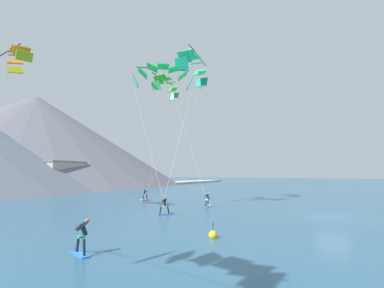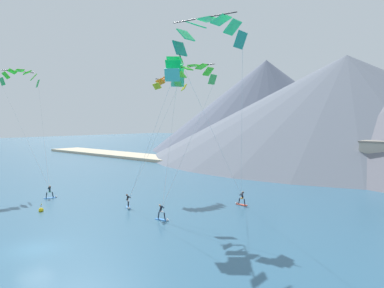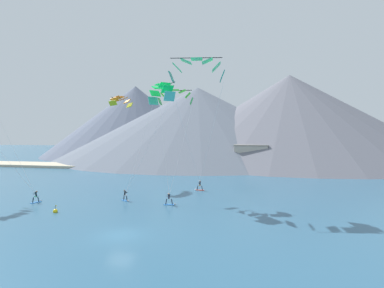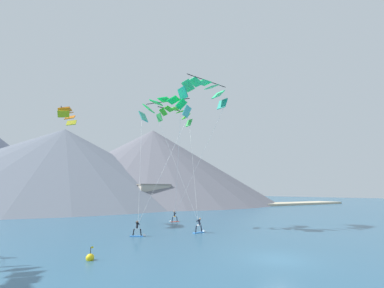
{
  "view_description": "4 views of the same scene",
  "coord_description": "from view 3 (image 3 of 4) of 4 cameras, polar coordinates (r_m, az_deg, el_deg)",
  "views": [
    {
      "loc": [
        -26.41,
        -0.59,
        3.94
      ],
      "look_at": [
        1.82,
        15.22,
        7.65
      ],
      "focal_mm": 24.0,
      "sensor_mm": 36.0,
      "label": 1
    },
    {
      "loc": [
        29.03,
        -13.54,
        10.3
      ],
      "look_at": [
        3.6,
        14.96,
        7.89
      ],
      "focal_mm": 35.0,
      "sensor_mm": 36.0,
      "label": 2
    },
    {
      "loc": [
        12.34,
        -26.52,
        9.76
      ],
      "look_at": [
        3.51,
        17.61,
        8.23
      ],
      "focal_mm": 28.0,
      "sensor_mm": 36.0,
      "label": 3
    },
    {
      "loc": [
        -14.72,
        -13.67,
        4.65
      ],
      "look_at": [
        3.62,
        18.63,
        11.6
      ],
      "focal_mm": 24.0,
      "sensor_mm": 36.0,
      "label": 4
    }
  ],
  "objects": [
    {
      "name": "kitesurfer_far_left",
      "position": [
        52.28,
        1.28,
        -8.22
      ],
      "size": [
        1.75,
        0.61,
        1.77
      ],
      "color": "#E54C33",
      "rests_on": "ground"
    },
    {
      "name": "race_marker_buoy",
      "position": [
        41.67,
        -24.59,
        -11.55
      ],
      "size": [
        0.56,
        0.56,
        1.02
      ],
      "color": "yellow",
      "rests_on": "ground"
    },
    {
      "name": "shore_building_harbour_front",
      "position": [
        88.2,
        -7.63,
        -2.95
      ],
      "size": [
        7.49,
        5.51,
        4.47
      ],
      "color": "beige",
      "rests_on": "ground"
    },
    {
      "name": "shore_building_promenade_mid",
      "position": [
        82.52,
        11.14,
        -2.5
      ],
      "size": [
        9.09,
        4.72,
        6.8
      ],
      "color": "#B7AD9E",
      "rests_on": "ground"
    },
    {
      "name": "shore_building_quay_west",
      "position": [
        86.91,
        24.9,
        -3.35
      ],
      "size": [
        8.83,
        4.33,
        3.98
      ],
      "color": "beige",
      "rests_on": "ground"
    },
    {
      "name": "mountain_peak_east_shoulder",
      "position": [
        124.78,
        1.1,
        4.11
      ],
      "size": [
        111.54,
        111.54,
        28.95
      ],
      "color": "slate",
      "rests_on": "ground"
    },
    {
      "name": "parafoil_kite_near_lead",
      "position": [
        46.9,
        -3.14,
        9.16
      ],
      "size": [
        5.53,
        6.39,
        15.25
      ],
      "color": "green"
    },
    {
      "name": "kitesurfer_mid_center",
      "position": [
        45.17,
        -12.45,
        -9.95
      ],
      "size": [
        1.65,
        1.33,
        1.7
      ],
      "color": "#337FDB",
      "rests_on": "ground"
    },
    {
      "name": "parafoil_kite_distant_high_outer",
      "position": [
        60.59,
        -13.42,
        8.07
      ],
      "size": [
        2.99,
        5.57,
        2.06
      ],
      "color": "#B0B816"
    },
    {
      "name": "mountain_peak_west_ridge",
      "position": [
        123.43,
        18.0,
        4.92
      ],
      "size": [
        106.95,
        106.95,
        32.74
      ],
      "color": "slate",
      "rests_on": "ground"
    },
    {
      "name": "shore_building_old_town",
      "position": [
        87.35,
        -1.13,
        -2.6
      ],
      "size": [
        10.33,
        5.45,
        5.63
      ],
      "color": "#A89E8E",
      "rests_on": "ground"
    },
    {
      "name": "parafoil_kite_mid_center",
      "position": [
        46.64,
        -5.93,
        9.93
      ],
      "size": [
        7.22,
        6.78,
        16.05
      ],
      "color": "#44BEAF"
    },
    {
      "name": "mountain_peak_central_summit",
      "position": [
        139.78,
        -10.68,
        4.38
      ],
      "size": [
        80.1,
        80.1,
        31.54
      ],
      "color": "slate",
      "rests_on": "ground"
    },
    {
      "name": "shore_building_quay_east",
      "position": [
        85.73,
        19.53,
        -2.74
      ],
      "size": [
        6.34,
        6.45,
        5.83
      ],
      "color": "#A89E8E",
      "rests_on": "ground"
    },
    {
      "name": "parafoil_kite_far_left",
      "position": [
        44.83,
        0.9,
        14.37
      ],
      "size": [
        8.25,
        8.85,
        19.37
      ],
      "color": "#12927C"
    },
    {
      "name": "kitesurfer_near_trail",
      "position": [
        48.65,
        -27.41,
        -9.19
      ],
      "size": [
        0.88,
        1.78,
        1.78
      ],
      "color": "#337FDB",
      "rests_on": "ground"
    },
    {
      "name": "ground_plane",
      "position": [
        30.83,
        -13.5,
        -16.56
      ],
      "size": [
        400.0,
        400.0,
        0.0
      ],
      "primitive_type": "plane",
      "color": "#2D5B7A"
    },
    {
      "name": "shoreline_strip",
      "position": [
        81.59,
        2.55,
        -4.67
      ],
      "size": [
        180.0,
        10.0,
        0.7
      ],
      "primitive_type": "cube",
      "color": "beige",
      "rests_on": "ground"
    },
    {
      "name": "kitesurfer_near_lead",
      "position": [
        41.89,
        -4.12,
        -10.76
      ],
      "size": [
        1.78,
        0.71,
        1.77
      ],
      "color": "#337FDB",
      "rests_on": "ground"
    }
  ]
}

